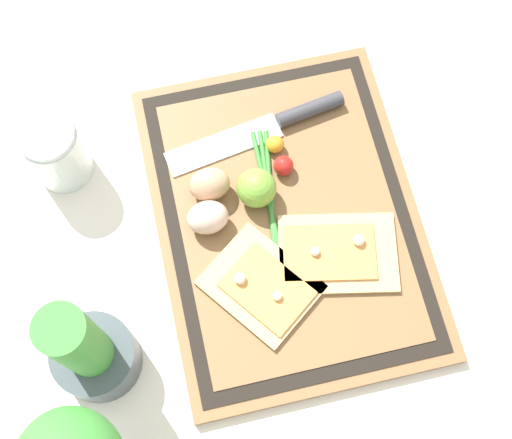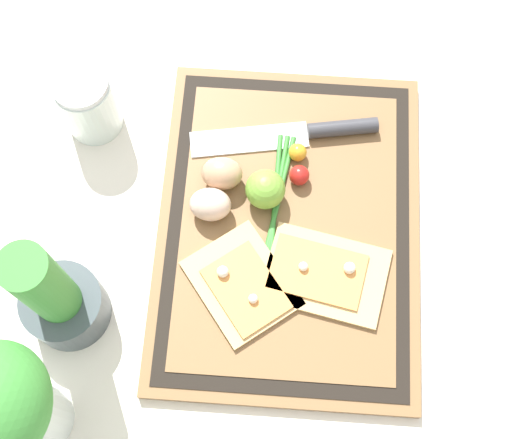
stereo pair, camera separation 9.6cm
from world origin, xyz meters
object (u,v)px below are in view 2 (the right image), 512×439
(pizza_slice_far, at_px, (242,285))
(lime, at_px, (265,189))
(pizza_slice_near, at_px, (324,274))
(cherry_tomato_red, at_px, (299,175))
(sauce_jar, at_px, (89,106))
(egg_brown, at_px, (222,174))
(cherry_tomato_yellow, at_px, (298,152))
(herb_pot, at_px, (57,299))
(egg_pink, at_px, (210,204))
(knife, at_px, (315,131))
(herb_glass, at_px, (5,409))

(pizza_slice_far, height_order, lime, lime)
(pizza_slice_near, distance_m, pizza_slice_far, 0.11)
(cherry_tomato_red, height_order, sauce_jar, sauce_jar)
(sauce_jar, bearing_deg, egg_brown, -114.32)
(cherry_tomato_yellow, relative_size, herb_pot, 0.11)
(cherry_tomato_red, relative_size, sauce_jar, 0.26)
(sauce_jar, bearing_deg, egg_pink, -126.30)
(knife, distance_m, egg_brown, 0.15)
(pizza_slice_far, xyz_separation_m, herb_pot, (-0.05, 0.23, 0.05))
(pizza_slice_far, xyz_separation_m, cherry_tomato_red, (0.16, -0.07, 0.01))
(egg_pink, relative_size, lime, 1.04)
(herb_pot, bearing_deg, lime, -54.41)
(pizza_slice_far, distance_m, herb_glass, 0.33)
(egg_brown, height_order, egg_pink, same)
(pizza_slice_far, bearing_deg, egg_brown, 14.55)
(egg_brown, relative_size, cherry_tomato_red, 1.99)
(lime, distance_m, herb_glass, 0.42)
(pizza_slice_far, bearing_deg, cherry_tomato_yellow, -18.10)
(egg_pink, distance_m, cherry_tomato_red, 0.13)
(knife, relative_size, herb_pot, 1.21)
(herb_glass, bearing_deg, cherry_tomato_red, -41.97)
(lime, distance_m, cherry_tomato_red, 0.06)
(cherry_tomato_red, xyz_separation_m, herb_glass, (-0.35, 0.31, 0.10))
(pizza_slice_far, relative_size, cherry_tomato_yellow, 6.94)
(egg_brown, height_order, sauce_jar, sauce_jar)
(egg_brown, xyz_separation_m, egg_pink, (-0.05, 0.01, 0.00))
(pizza_slice_near, bearing_deg, lime, 38.71)
(egg_pink, bearing_deg, sauce_jar, 53.70)
(cherry_tomato_red, distance_m, cherry_tomato_yellow, 0.04)
(sauce_jar, xyz_separation_m, herb_glass, (-0.43, 0.01, 0.09))
(pizza_slice_near, relative_size, herb_pot, 0.79)
(herb_glass, bearing_deg, herb_pot, -7.75)
(egg_pink, relative_size, cherry_tomato_yellow, 2.21)
(herb_pot, distance_m, sauce_jar, 0.29)
(pizza_slice_near, xyz_separation_m, lime, (0.11, 0.09, 0.02))
(pizza_slice_near, bearing_deg, herb_glass, 120.77)
(egg_brown, bearing_deg, herb_pot, 136.80)
(pizza_slice_near, relative_size, herb_glass, 0.77)
(lime, bearing_deg, egg_pink, 109.15)
(egg_brown, bearing_deg, cherry_tomato_yellow, -66.80)
(cherry_tomato_red, bearing_deg, lime, 123.30)
(pizza_slice_near, xyz_separation_m, herb_pot, (-0.07, 0.33, 0.05))
(cherry_tomato_red, bearing_deg, herb_glass, 138.03)
(egg_brown, bearing_deg, pizza_slice_far, -165.45)
(pizza_slice_near, bearing_deg, herb_pot, 101.86)
(egg_pink, height_order, lime, lime)
(herb_pot, height_order, sauce_jar, herb_pot)
(knife, relative_size, egg_pink, 4.75)
(egg_brown, bearing_deg, herb_glass, 148.73)
(pizza_slice_near, xyz_separation_m, knife, (0.21, 0.02, 0.00))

